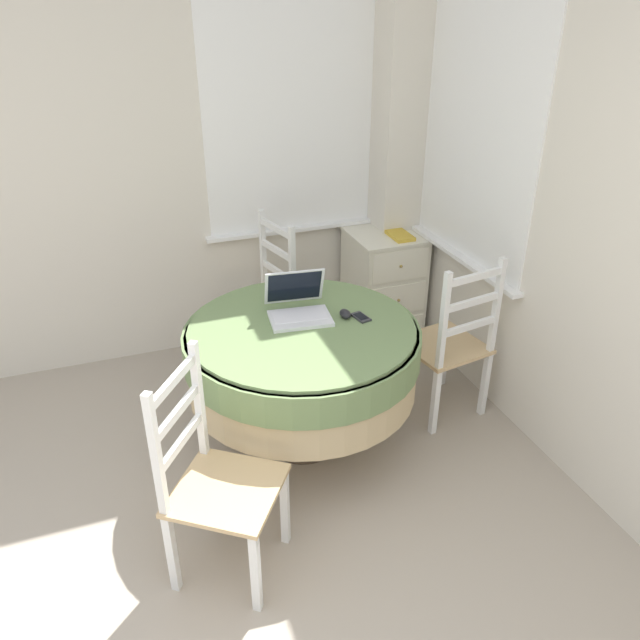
# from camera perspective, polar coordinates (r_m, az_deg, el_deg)

# --- Properties ---
(corner_room_shell) EXTENTS (4.41, 4.73, 2.55)m
(corner_room_shell) POSITION_cam_1_polar(r_m,az_deg,el_deg) (3.14, 1.78, 10.97)
(corner_room_shell) COLOR beige
(corner_room_shell) RESTS_ON ground_plane
(round_dining_table) EXTENTS (1.18, 1.18, 0.73)m
(round_dining_table) POSITION_cam_1_polar(r_m,az_deg,el_deg) (3.15, -1.63, -3.13)
(round_dining_table) COLOR #4C3D2D
(round_dining_table) RESTS_ON ground_plane
(laptop) EXTENTS (0.34, 0.33, 0.22)m
(laptop) POSITION_cam_1_polar(r_m,az_deg,el_deg) (3.15, -2.01, 1.20)
(laptop) COLOR silver
(laptop) RESTS_ON round_dining_table
(computer_mouse) EXTENTS (0.05, 0.08, 0.04)m
(computer_mouse) POSITION_cam_1_polar(r_m,az_deg,el_deg) (3.14, 2.32, 0.57)
(computer_mouse) COLOR black
(computer_mouse) RESTS_ON round_dining_table
(cell_phone) EXTENTS (0.08, 0.12, 0.01)m
(cell_phone) POSITION_cam_1_polar(r_m,az_deg,el_deg) (3.15, 3.75, 0.27)
(cell_phone) COLOR #2D2D33
(cell_phone) RESTS_ON round_dining_table
(dining_chair_near_back_window) EXTENTS (0.50, 0.50, 0.98)m
(dining_chair_near_back_window) POSITION_cam_1_polar(r_m,az_deg,el_deg) (3.94, -5.45, 1.62)
(dining_chair_near_back_window) COLOR tan
(dining_chair_near_back_window) RESTS_ON ground_plane
(dining_chair_near_right_window) EXTENTS (0.47, 0.47, 0.98)m
(dining_chair_near_right_window) POSITION_cam_1_polar(r_m,az_deg,el_deg) (3.54, 11.76, -2.21)
(dining_chair_near_right_window) COLOR tan
(dining_chair_near_right_window) RESTS_ON ground_plane
(dining_chair_camera_near) EXTENTS (0.57, 0.57, 0.98)m
(dining_chair_camera_near) POSITION_cam_1_polar(r_m,az_deg,el_deg) (2.62, -9.56, -14.40)
(dining_chair_camera_near) COLOR tan
(dining_chair_camera_near) RESTS_ON ground_plane
(corner_cabinet) EXTENTS (0.47, 0.51, 0.75)m
(corner_cabinet) POSITION_cam_1_polar(r_m,az_deg,el_deg) (4.36, 5.78, 3.27)
(corner_cabinet) COLOR silver
(corner_cabinet) RESTS_ON ground_plane
(book_on_cabinet) EXTENTS (0.13, 0.21, 0.02)m
(book_on_cabinet) POSITION_cam_1_polar(r_m,az_deg,el_deg) (4.16, 7.31, 7.69)
(book_on_cabinet) COLOR gold
(book_on_cabinet) RESTS_ON corner_cabinet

